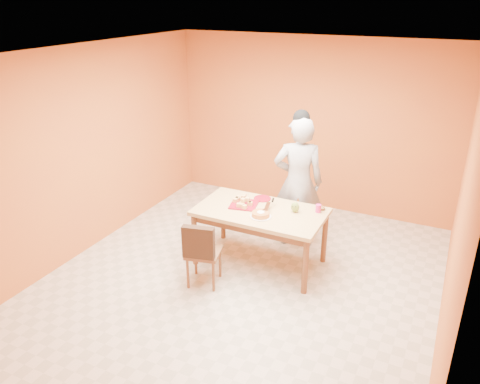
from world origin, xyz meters
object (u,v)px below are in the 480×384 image
at_px(sponge_cake, 261,214).
at_px(egg_ornament, 295,207).
at_px(dining_table, 260,217).
at_px(person, 298,182).
at_px(magenta_glass, 318,208).
at_px(checker_tin, 321,208).
at_px(pastry_platter, 244,205).
at_px(red_dinner_plate, 262,199).
at_px(dining_chair, 203,251).

xyz_separation_m(sponge_cake, egg_ornament, (0.33, 0.31, 0.03)).
bearing_deg(dining_table, person, 71.69).
relative_size(sponge_cake, magenta_glass, 2.16).
bearing_deg(dining_table, sponge_cake, -65.77).
bearing_deg(sponge_cake, checker_tin, 41.33).
xyz_separation_m(pastry_platter, checker_tin, (0.93, 0.31, 0.00)).
bearing_deg(dining_table, magenta_glass, 21.00).
bearing_deg(checker_tin, dining_table, -152.76).
xyz_separation_m(person, checker_tin, (0.44, -0.37, -0.14)).
height_order(red_dinner_plate, egg_ornament, egg_ornament).
xyz_separation_m(dining_chair, person, (0.66, 1.44, 0.47)).
distance_m(dining_chair, magenta_glass, 1.51).
height_order(dining_table, person, person).
distance_m(red_dinner_plate, checker_tin, 0.79).
bearing_deg(dining_table, red_dinner_plate, 109.23).
xyz_separation_m(dining_table, magenta_glass, (0.67, 0.26, 0.14)).
relative_size(red_dinner_plate, egg_ornament, 1.69).
height_order(pastry_platter, red_dinner_plate, pastry_platter).
bearing_deg(checker_tin, pastry_platter, -161.39).
height_order(sponge_cake, magenta_glass, magenta_glass).
relative_size(red_dinner_plate, sponge_cake, 1.04).
height_order(dining_chair, checker_tin, dining_chair).
bearing_deg(dining_table, pastry_platter, 171.28).
xyz_separation_m(sponge_cake, checker_tin, (0.60, 0.53, -0.02)).
distance_m(sponge_cake, magenta_glass, 0.73).
relative_size(dining_chair, magenta_glass, 8.46).
height_order(magenta_glass, checker_tin, magenta_glass).
relative_size(person, red_dinner_plate, 8.10).
distance_m(dining_chair, egg_ornament, 1.25).
distance_m(person, sponge_cake, 0.92).
bearing_deg(dining_table, checker_tin, 27.24).
height_order(dining_chair, red_dinner_plate, dining_chair).
distance_m(dining_table, pastry_platter, 0.27).
distance_m(dining_chair, red_dinner_plate, 1.14).
bearing_deg(sponge_cake, egg_ornament, 43.28).
bearing_deg(magenta_glass, person, 133.01).
bearing_deg(dining_chair, egg_ornament, 32.31).
bearing_deg(pastry_platter, egg_ornament, 8.15).
height_order(person, egg_ornament, person).
xyz_separation_m(dining_table, dining_chair, (-0.42, -0.73, -0.22)).
height_order(person, red_dinner_plate, person).
height_order(dining_table, checker_tin, checker_tin).
xyz_separation_m(person, sponge_cake, (-0.16, -0.89, -0.12)).
distance_m(dining_chair, person, 1.65).
bearing_deg(dining_table, egg_ornament, 17.87).
relative_size(dining_table, magenta_glass, 15.89).
bearing_deg(dining_chair, magenta_glass, 28.42).
xyz_separation_m(dining_table, checker_tin, (0.68, 0.35, 0.11)).
relative_size(egg_ornament, magenta_glass, 1.32).
xyz_separation_m(dining_chair, pastry_platter, (0.17, 0.76, 0.33)).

